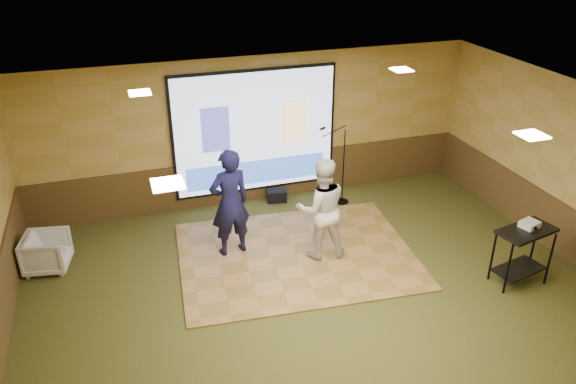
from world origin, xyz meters
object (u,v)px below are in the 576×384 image
object	(u,v)px
mic_stand	(340,181)
dance_floor	(296,255)
projector	(530,224)
duffel_bag	(277,195)
player_right	(321,209)
player_left	(230,203)
projector_screen	(256,133)
banquet_chair	(47,252)
av_table	(524,245)

from	to	relation	value
mic_stand	dance_floor	bearing A→B (deg)	-124.84
projector	duffel_bag	bearing A→B (deg)	110.20
dance_floor	duffel_bag	size ratio (longest dim) A/B	10.14
mic_stand	projector	bearing A→B (deg)	-54.89
player_right	player_left	bearing A→B (deg)	-15.36
dance_floor	mic_stand	bearing A→B (deg)	47.36
dance_floor	mic_stand	world-z (taller)	mic_stand
projector_screen	dance_floor	world-z (taller)	projector_screen
player_left	banquet_chair	size ratio (longest dim) A/B	2.74
player_left	banquet_chair	world-z (taller)	player_left
player_left	av_table	xyz separation A→B (m)	(4.21, -2.28, -0.31)
player_right	banquet_chair	xyz separation A→B (m)	(-4.48, 1.05, -0.61)
player_left	av_table	size ratio (longest dim) A/B	1.98
player_left	banquet_chair	xyz separation A→B (m)	(-3.04, 0.48, -0.68)
dance_floor	banquet_chair	size ratio (longest dim) A/B	5.71
player_left	player_right	xyz separation A→B (m)	(1.44, -0.57, -0.06)
duffel_bag	projector	bearing A→B (deg)	-52.48
projector_screen	av_table	xyz separation A→B (m)	(3.25, -4.11, -0.79)
av_table	player_right	bearing A→B (deg)	148.36
player_right	av_table	distance (m)	3.27
duffel_bag	banquet_chair	bearing A→B (deg)	-165.00
player_left	banquet_chair	bearing A→B (deg)	-19.04
player_right	duffel_bag	world-z (taller)	player_right
projector	projector_screen	bearing A→B (deg)	112.15
projector_screen	projector	world-z (taller)	projector_screen
banquet_chair	projector	bearing A→B (deg)	-99.53
dance_floor	player_right	xyz separation A→B (m)	(0.39, -0.12, 0.92)
projector_screen	mic_stand	size ratio (longest dim) A/B	1.94
dance_floor	projector	size ratio (longest dim) A/B	14.25
mic_stand	av_table	bearing A→B (deg)	-56.42
dance_floor	player_right	bearing A→B (deg)	-17.55
mic_stand	banquet_chair	xyz separation A→B (m)	(-5.58, -0.70, -0.17)
projector	duffel_bag	xyz separation A→B (m)	(-2.97, 3.87, -0.90)
projector	player_left	bearing A→B (deg)	135.38
projector_screen	player_right	bearing A→B (deg)	-78.69
projector_screen	player_left	distance (m)	2.12
projector_screen	player_left	size ratio (longest dim) A/B	1.71
projector_screen	player_right	world-z (taller)	projector_screen
player_right	banquet_chair	bearing A→B (deg)	-6.94
player_right	dance_floor	bearing A→B (deg)	-11.33
duffel_bag	mic_stand	bearing A→B (deg)	-21.09
projector	av_table	bearing A→B (deg)	-161.12
projector_screen	mic_stand	bearing A→B (deg)	-22.48
av_table	player_left	bearing A→B (deg)	151.59
duffel_bag	dance_floor	bearing A→B (deg)	-97.66
player_right	projector	world-z (taller)	player_right
projector_screen	mic_stand	world-z (taller)	projector_screen
player_left	mic_stand	distance (m)	2.85
player_left	mic_stand	bearing A→B (deg)	-165.19
av_table	projector	world-z (taller)	projector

